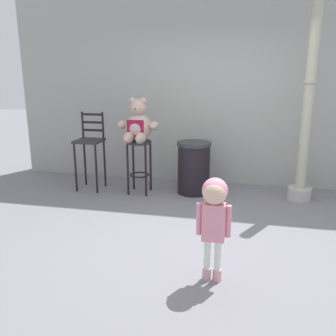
{
  "coord_description": "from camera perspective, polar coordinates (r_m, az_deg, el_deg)",
  "views": [
    {
      "loc": [
        0.43,
        -3.77,
        1.81
      ],
      "look_at": [
        -0.45,
        0.32,
        0.69
      ],
      "focal_mm": 38.71,
      "sensor_mm": 36.0,
      "label": 1
    }
  ],
  "objects": [
    {
      "name": "lamppost",
      "position": [
        5.37,
        20.94,
        6.9
      ],
      "size": [
        0.34,
        0.34,
        2.88
      ],
      "color": "#ADADA5",
      "rests_on": "ground_plane"
    },
    {
      "name": "bar_chair_empty",
      "position": [
        5.74,
        -12.18,
        3.49
      ],
      "size": [
        0.4,
        0.4,
        1.2
      ],
      "color": "#29292C",
      "rests_on": "ground_plane"
    },
    {
      "name": "teddy_bear",
      "position": [
        5.33,
        -4.77,
        6.65
      ],
      "size": [
        0.62,
        0.55,
        0.63
      ],
      "color": "#B79F8E",
      "rests_on": "bar_stool_with_teddy"
    },
    {
      "name": "bar_stool_with_teddy",
      "position": [
        5.45,
        -4.56,
        1.82
      ],
      "size": [
        0.37,
        0.37,
        0.81
      ],
      "color": "#29292C",
      "rests_on": "ground_plane"
    },
    {
      "name": "building_wall",
      "position": [
        6.02,
        8.24,
        13.59
      ],
      "size": [
        6.86,
        0.3,
        3.35
      ],
      "primitive_type": "cube",
      "color": "#9AA095",
      "rests_on": "ground_plane"
    },
    {
      "name": "trash_bin",
      "position": [
        5.48,
        4.08,
        0.07
      ],
      "size": [
        0.51,
        0.51,
        0.79
      ],
      "color": "black",
      "rests_on": "ground_plane"
    },
    {
      "name": "child_walking",
      "position": [
        3.12,
        7.28,
        -6.23
      ],
      "size": [
        0.3,
        0.24,
        0.94
      ],
      "rotation": [
        0.0,
        0.0,
        0.59
      ],
      "color": "#D39AA2",
      "rests_on": "ground_plane"
    },
    {
      "name": "ground_plane",
      "position": [
        4.2,
        5.11,
        -10.57
      ],
      "size": [
        24.0,
        24.0,
        0.0
      ],
      "primitive_type": "plane",
      "color": "slate"
    }
  ]
}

